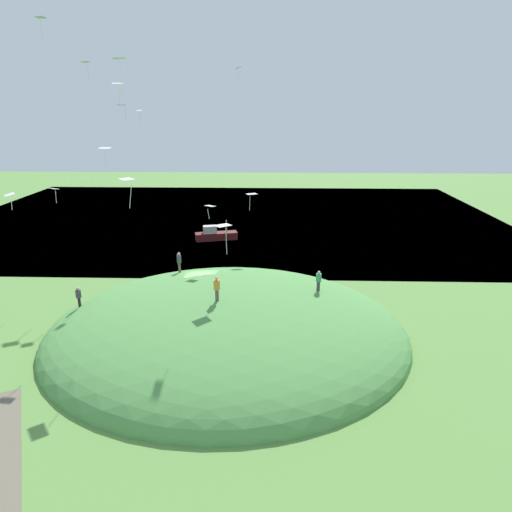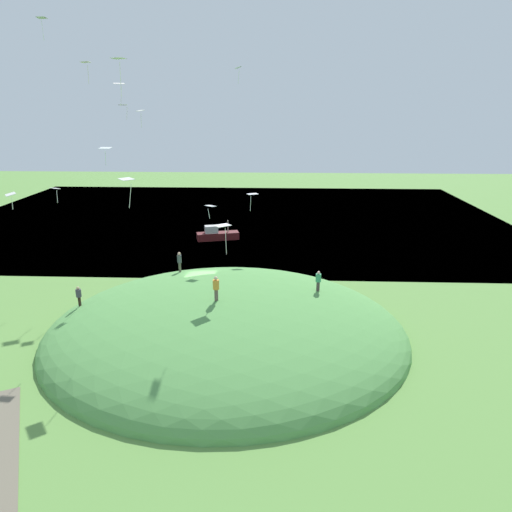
# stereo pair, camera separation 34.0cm
# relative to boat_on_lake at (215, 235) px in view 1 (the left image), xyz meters

# --- Properties ---
(ground_plane) EXTENTS (160.00, 160.00, 0.00)m
(ground_plane) POSITION_rel_boat_on_lake_xyz_m (18.63, 1.02, -0.63)
(ground_plane) COLOR #5B8B3F
(lake_water) EXTENTS (52.35, 80.00, 0.40)m
(lake_water) POSITION_rel_boat_on_lake_xyz_m (-12.36, 1.02, -0.83)
(lake_water) COLOR #325066
(lake_water) RESTS_ON ground_plane
(grass_hill) EXTENTS (24.07, 26.55, 5.75)m
(grass_hill) POSITION_rel_boat_on_lake_xyz_m (24.69, 3.79, -0.63)
(grass_hill) COLOR #528F47
(grass_hill) RESTS_ON ground_plane
(dirt_path) EXTENTS (14.26, 8.68, 0.04)m
(dirt_path) POSITION_rel_boat_on_lake_xyz_m (39.28, -4.98, -0.61)
(dirt_path) COLOR #68604E
(dirt_path) RESTS_ON ground_plane
(boat_on_lake) EXTENTS (2.69, 5.42, 2.44)m
(boat_on_lake) POSITION_rel_boat_on_lake_xyz_m (0.00, 0.00, 0.00)
(boat_on_lake) COLOR #491315
(boat_on_lake) RESTS_ON lake_water
(person_walking_path) EXTENTS (0.62, 0.62, 1.83)m
(person_walking_path) POSITION_rel_boat_on_lake_xyz_m (25.34, 3.20, 3.39)
(person_walking_path) COLOR brown
(person_walking_path) RESTS_ON grass_hill
(person_watching_kites) EXTENTS (0.53, 0.53, 1.84)m
(person_watching_kites) POSITION_rel_boat_on_lake_xyz_m (17.40, -1.07, 2.58)
(person_watching_kites) COLOR #504D3C
(person_watching_kites) RESTS_ON grass_hill
(person_near_shore) EXTENTS (0.58, 0.58, 1.64)m
(person_near_shore) POSITION_rel_boat_on_lake_xyz_m (22.09, 10.70, 2.77)
(person_near_shore) COLOR #413334
(person_near_shore) RESTS_ON grass_hill
(person_on_hilltop) EXTENTS (0.43, 0.43, 1.58)m
(person_on_hilltop) POSITION_rel_boat_on_lake_xyz_m (23.62, -7.58, 1.82)
(person_on_hilltop) COLOR black
(person_on_hilltop) RESTS_ON grass_hill
(kite_0) EXTENTS (1.00, 1.07, 1.18)m
(kite_0) POSITION_rel_boat_on_lake_xyz_m (15.96, 1.62, 7.05)
(kite_0) COLOR white
(kite_1) EXTENTS (0.84, 0.65, 1.33)m
(kite_1) POSITION_rel_boat_on_lake_xyz_m (24.40, -4.78, 17.98)
(kite_1) COLOR silver
(kite_2) EXTENTS (1.05, 1.20, 1.79)m
(kite_2) POSITION_rel_boat_on_lake_xyz_m (11.30, 5.08, 7.24)
(kite_2) COLOR white
(kite_3) EXTENTS (0.76, 0.54, 1.30)m
(kite_3) POSITION_rel_boat_on_lake_xyz_m (16.98, 4.29, 18.19)
(kite_3) COLOR white
(kite_4) EXTENTS (1.27, 1.32, 2.28)m
(kite_4) POSITION_rel_boat_on_lake_xyz_m (23.17, 3.53, 7.10)
(kite_4) COLOR white
(kite_5) EXTENTS (0.92, 0.91, 1.55)m
(kite_5) POSITION_rel_boat_on_lake_xyz_m (12.32, -5.00, 14.93)
(kite_5) COLOR silver
(kite_6) EXTENTS (1.44, 1.38, 2.02)m
(kite_6) POSITION_rel_boat_on_lake_xyz_m (24.48, -2.81, 10.64)
(kite_6) COLOR white
(kite_7) EXTENTS (1.14, 1.09, 1.13)m
(kite_7) POSITION_rel_boat_on_lake_xyz_m (23.53, -11.62, 9.40)
(kite_7) COLOR silver
(kite_8) EXTENTS (0.93, 1.00, 1.38)m
(kite_8) POSITION_rel_boat_on_lake_xyz_m (15.99, -12.04, 8.49)
(kite_8) COLOR white
(kite_9) EXTENTS (0.84, 0.95, 1.37)m
(kite_9) POSITION_rel_boat_on_lake_xyz_m (10.77, -7.04, 15.45)
(kite_9) COLOR white
(kite_10) EXTENTS (0.85, 1.01, 2.20)m
(kite_10) POSITION_rel_boat_on_lake_xyz_m (25.34, -2.35, 18.00)
(kite_10) COLOR white
(kite_11) EXTENTS (1.14, 1.29, 2.14)m
(kite_11) POSITION_rel_boat_on_lake_xyz_m (8.76, -7.91, 17.39)
(kite_11) COLOR white
(kite_12) EXTENTS (0.68, 0.93, 1.43)m
(kite_12) POSITION_rel_boat_on_lake_xyz_m (20.33, -5.59, 12.34)
(kite_12) COLOR white
(kite_13) EXTENTS (0.64, 0.75, 1.60)m
(kite_13) POSITION_rel_boat_on_lake_xyz_m (19.03, -9.78, 21.38)
(kite_13) COLOR white
(mooring_post) EXTENTS (0.14, 0.14, 1.34)m
(mooring_post) POSITION_rel_boat_on_lake_xyz_m (14.19, 4.23, 0.04)
(mooring_post) COLOR brown
(mooring_post) RESTS_ON ground_plane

